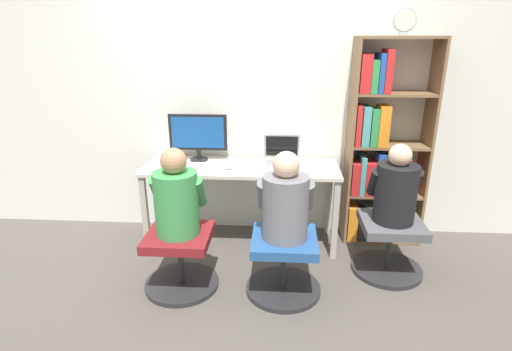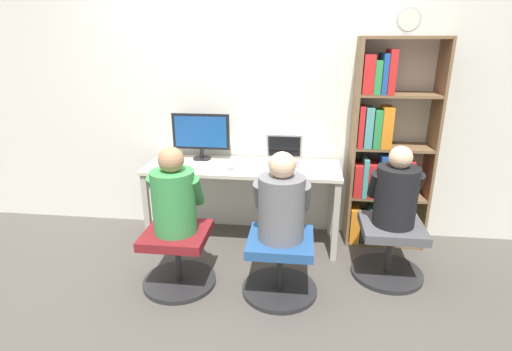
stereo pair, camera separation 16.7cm
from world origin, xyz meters
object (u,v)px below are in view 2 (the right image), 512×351
Objects in this scene: person_near_shelf at (396,192)px; desk_clock at (409,21)px; keyboard at (199,165)px; person_at_laptop at (281,203)px; person_at_monitor at (174,196)px; laptop at (283,159)px; bookshelf at (382,158)px; office_chair_right at (280,263)px; office_chair_side at (390,248)px; office_chair_left at (178,255)px; desktop_monitor at (201,135)px.

desk_clock is at bearing 83.56° from person_near_shelf.
person_at_laptop is (0.78, -0.70, -0.03)m from keyboard.
desk_clock is at bearing 25.34° from person_at_monitor.
laptop is 1.13m from person_at_monitor.
bookshelf reaches higher than laptop.
office_chair_right is at bearing -137.88° from desk_clock.
bookshelf is at bearing 91.82° from office_chair_side.
person_at_laptop is at bearing -87.75° from laptop.
person_at_laptop reaches higher than keyboard.
office_chair_left is at bearing -91.02° from keyboard.
person_near_shelf reaches higher than office_chair_right.
person_at_laptop is 1.03× the size of person_near_shelf.
person_at_laptop is at bearing -159.20° from office_chair_side.
keyboard is 1.05m from person_at_laptop.
bookshelf is 2.95× the size of person_near_shelf.
office_chair_left is 0.87× the size of person_at_monitor.
office_chair_left is 1.00× the size of office_chair_side.
office_chair_side is at bearing 21.08° from office_chair_right.
laptop is 1.17m from office_chair_side.
keyboard is at bearing 88.97° from person_at_monitor.
bookshelf reaches higher than desktop_monitor.
laptop is 0.61× the size of office_chair_left.
person_at_laptop is 1.04m from office_chair_side.
person_near_shelf is at bearing 21.08° from person_at_laptop.
desktop_monitor is 2.58× the size of desk_clock.
keyboard is at bearing 138.05° from person_at_laptop.
office_chair_side is at bearing 10.87° from office_chair_left.
bookshelf is 3.24× the size of office_chair_side.
laptop is 0.82× the size of keyboard.
person_at_monitor reaches higher than person_near_shelf.
office_chair_side is (-0.06, -0.50, -1.71)m from desk_clock.
desk_clock is 1.33m from person_near_shelf.
office_chair_right is 0.88× the size of person_at_laptop.
person_at_monitor is at bearing -169.29° from office_chair_side.
laptop is 1.02m from office_chair_right.
office_chair_left is 0.88× the size of person_at_laptop.
bookshelf is (0.84, 0.89, 0.10)m from person_at_laptop.
office_chair_left is at bearing -151.49° from bookshelf.
office_chair_left is 2.75× the size of desk_clock.
person_at_laptop is (0.79, -0.01, 0.48)m from office_chair_left.
desktop_monitor reaches higher than person_near_shelf.
person_at_monitor reaches higher than keyboard.
office_chair_right is at bearing -48.79° from desktop_monitor.
office_chair_right is 0.92m from office_chair_side.
bookshelf reaches higher than keyboard.
laptop is at bearing 47.64° from person_at_monitor.
person_at_monitor is 1.01× the size of person_at_laptop.
desk_clock reaches higher than person_at_monitor.
desktop_monitor is 1.91m from office_chair_side.
office_chair_left is 1.68m from office_chair_side.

